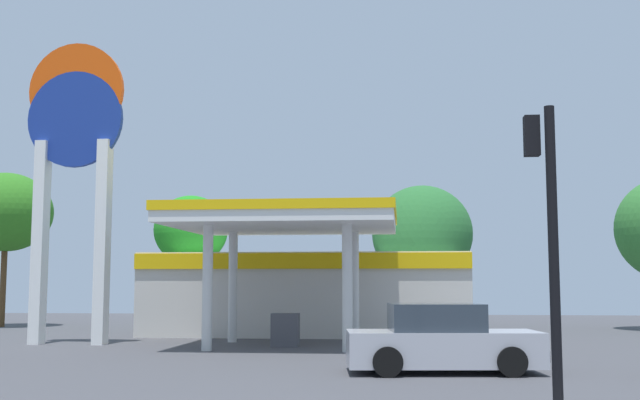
# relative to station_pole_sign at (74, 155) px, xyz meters

# --- Properties ---
(gas_station) EXTENTS (12.96, 13.58, 4.57)m
(gas_station) POSITION_rel_station_pole_sign_xyz_m (7.57, 5.94, -4.65)
(gas_station) COLOR beige
(gas_station) RESTS_ON ground
(station_pole_sign) EXTENTS (3.43, 0.56, 10.61)m
(station_pole_sign) POSITION_rel_station_pole_sign_xyz_m (0.00, 0.00, 0.00)
(station_pole_sign) COLOR white
(station_pole_sign) RESTS_ON ground
(car_1) EXTENTS (4.67, 2.44, 1.61)m
(car_1) POSITION_rel_station_pole_sign_xyz_m (12.35, -7.39, -5.85)
(car_1) COLOR black
(car_1) RESTS_ON ground
(traffic_signal_0) EXTENTS (0.76, 0.76, 4.53)m
(traffic_signal_0) POSITION_rel_station_pole_sign_xyz_m (13.47, -15.27, -5.28)
(traffic_signal_0) COLOR silver
(traffic_signal_0) RESTS_ON ground
(tree_0) EXTENTS (4.46, 4.46, 7.51)m
(tree_0) POSITION_rel_station_pole_sign_xyz_m (-7.84, 10.27, -1.01)
(tree_0) COLOR brown
(tree_0) RESTS_ON ground
(tree_1) EXTENTS (3.47, 3.47, 6.23)m
(tree_1) POSITION_rel_station_pole_sign_xyz_m (1.56, 9.86, -1.99)
(tree_1) COLOR brown
(tree_1) RESTS_ON ground
(tree_2) EXTENTS (4.73, 4.73, 6.71)m
(tree_2) POSITION_rel_station_pole_sign_xyz_m (12.42, 11.02, -2.16)
(tree_2) COLOR brown
(tree_2) RESTS_ON ground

